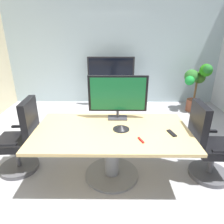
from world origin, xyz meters
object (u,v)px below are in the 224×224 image
Objects in this scene: office_chair_left at (21,142)px; conference_phone at (121,127)px; wall_display_unit at (111,90)px; conference_table at (112,142)px; potted_plant at (197,83)px; tv_monitor at (118,95)px; office_chair_right at (207,148)px; remote_control at (172,133)px.

conference_phone is at bearing 82.49° from office_chair_left.
conference_phone is (0.17, -2.82, 0.32)m from wall_display_unit.
conference_table is 1.68× the size of potted_plant.
tv_monitor reaches higher than conference_phone.
office_chair_left is at bearing 88.82° from office_chair_right.
tv_monitor is (0.08, 0.38, 0.54)m from conference_table.
office_chair_right reaches higher than remote_control.
office_chair_right is 0.90× the size of potted_plant.
wall_display_unit is (1.25, 2.70, -0.01)m from office_chair_left.
conference_table is 9.23× the size of conference_phone.
wall_display_unit is at bearing 27.12° from office_chair_right.
conference_phone is (-1.95, -2.48, 0.03)m from potted_plant.
tv_monitor is 0.49m from conference_phone.
office_chair_right is 0.83× the size of wall_display_unit.
conference_phone is 1.29× the size of remote_control.
office_chair_left is (-1.30, 0.13, -0.09)m from conference_table.
conference_table is at bearing -89.03° from wall_display_unit.
conference_table is 0.79m from remote_control.
potted_plant is at bearing 50.37° from conference_table.
conference_phone is at bearing -83.62° from tv_monitor.
remote_control is (-0.54, -0.10, 0.28)m from office_chair_right.
office_chair_right is at bearing 84.24° from office_chair_left.
office_chair_left is at bearing 158.99° from remote_control.
office_chair_right is (2.60, -0.13, 0.00)m from office_chair_left.
wall_display_unit is at bearing 152.36° from office_chair_left.
wall_display_unit reaches higher than office_chair_left.
office_chair_left reaches higher than conference_phone.
office_chair_left is 1.00× the size of office_chair_right.
conference_table is at bearing -129.63° from potted_plant.
remote_control is at bearing -7.37° from conference_table.
office_chair_right is at bearing -0.80° from conference_phone.
potted_plant reaches higher than office_chair_right.
wall_display_unit is at bearing 93.45° from conference_phone.
tv_monitor is (1.38, 0.25, 0.63)m from office_chair_left.
office_chair_left reaches higher than conference_table.
office_chair_right is 2.63m from potted_plant.
office_chair_left is 1.46m from conference_phone.
wall_display_unit is 5.95× the size of conference_phone.
remote_control reaches higher than conference_table.
wall_display_unit reaches higher than office_chair_right.
tv_monitor is 0.69× the size of potted_plant.
wall_display_unit is (-0.13, 2.46, -0.65)m from tv_monitor.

